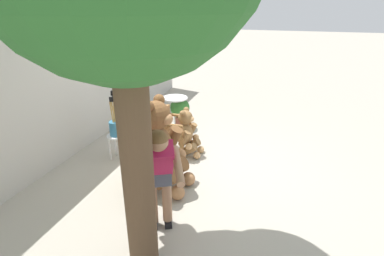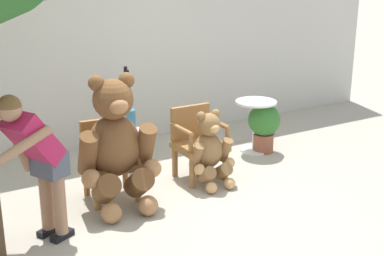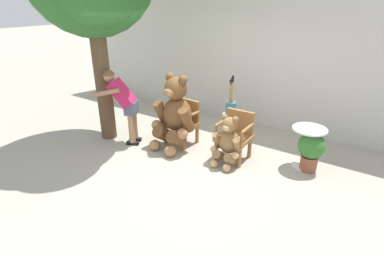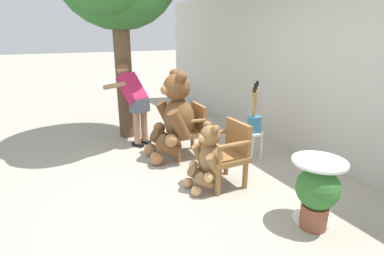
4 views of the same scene
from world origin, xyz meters
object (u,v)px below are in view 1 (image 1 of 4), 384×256
Objects in this scene: wooden_chair_left at (145,157)px; potted_plant at (180,110)px; wooden_chair_right at (172,130)px; round_side_table at (175,109)px; white_stool at (117,140)px; person_visitor at (159,170)px; teddy_bear_small at (187,133)px; brush_bucket at (115,125)px; teddy_bear_large at (160,146)px.

wooden_chair_left is 1.26× the size of potted_plant.
wooden_chair_right is 1.22m from round_side_table.
wooden_chair_right is 1.02m from white_stool.
round_side_table is 0.13m from potted_plant.
white_stool is 0.64× the size of round_side_table.
person_visitor is at bearing -144.99° from wooden_chair_left.
wooden_chair_right is 1.28m from potted_plant.
person_visitor is at bearing -169.98° from teddy_bear_small.
teddy_bear_small is 0.61× the size of person_visitor.
brush_bucket is at bearing 54.91° from wooden_chair_left.
wooden_chair_right is at bearing -162.03° from round_side_table.
brush_bucket is (1.54, 1.51, -0.24)m from person_visitor.
potted_plant is at bearing -17.63° from white_stool.
teddy_bear_large reaches higher than round_side_table.
wooden_chair_right reaches higher than round_side_table.
round_side_table is (1.69, -0.48, -0.20)m from brush_bucket.
teddy_bear_small reaches higher than wooden_chair_left.
wooden_chair_left is at bearing 35.01° from person_visitor.
teddy_bear_large is at bearing -92.57° from wooden_chair_left.
wooden_chair_right is at bearing -58.10° from white_stool.
wooden_chair_right is 1.87× the size of white_stool.
person_visitor reaches higher than brush_bucket.
round_side_table is at bearing 17.71° from person_visitor.
brush_bucket reaches higher than round_side_table.
white_stool is 0.56× the size of brush_bucket.
teddy_bear_large is 0.97× the size of person_visitor.
person_visitor is (-0.94, -0.66, 0.43)m from wooden_chair_left.
brush_bucket reaches higher than potted_plant.
white_stool is at bearing 114.93° from teddy_bear_small.
teddy_bear_small reaches higher than white_stool.
teddy_bear_small is at bearing -14.29° from wooden_chair_left.
brush_bucket is 1.88m from potted_plant.
person_visitor is 2.05× the size of round_side_table.
wooden_chair_left is at bearing -179.99° from wooden_chair_right.
teddy_bear_large is at bearing -118.82° from brush_bucket.
wooden_chair_right is 1.05× the size of brush_bucket.
teddy_bear_large is at bearing -167.00° from potted_plant.
person_visitor is 1.81× the size of brush_bucket.
teddy_bear_small is 1.10× the size of brush_bucket.
wooden_chair_left is at bearing -125.09° from brush_bucket.
wooden_chair_left is 1.17m from teddy_bear_small.
person_visitor is 2.17m from brush_bucket.
person_visitor is (-0.93, -0.40, 0.19)m from teddy_bear_large.
teddy_bear_large reaches higher than white_stool.
wooden_chair_right reaches higher than white_stool.
brush_bucket is at bearing 162.45° from potted_plant.
teddy_bear_small is 1.34m from round_side_table.
wooden_chair_right is 0.58× the size of person_visitor.
wooden_chair_left is 2.33m from round_side_table.
teddy_bear_small reaches higher than round_side_table.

